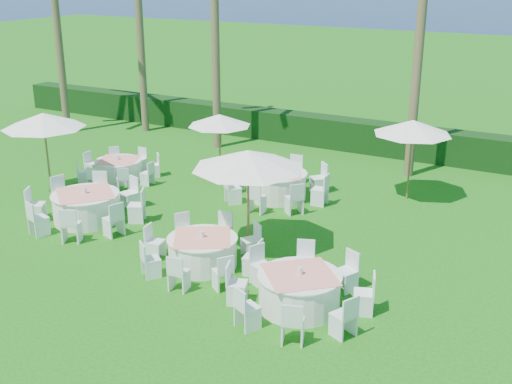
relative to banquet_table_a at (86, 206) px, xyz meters
The scene contains 14 objects.
ground 4.08m from the banquet_table_a, 16.55° to the right, with size 120.00×120.00×0.00m, color #1A590F.
hedge 11.52m from the banquet_table_a, 70.27° to the left, with size 34.00×1.00×1.20m, color black.
banquet_table_a is the anchor object (origin of this frame).
banquet_table_b 4.63m from the banquet_table_a, 10.43° to the right, with size 3.05×3.05×0.92m.
banquet_table_c 7.66m from the banquet_table_a, 11.63° to the right, with size 3.13×3.13×0.96m.
banquet_table_d 3.77m from the banquet_table_a, 116.08° to the left, with size 2.80×2.80×0.86m.
banquet_table_e 5.90m from the banquet_table_a, 48.25° to the left, with size 3.38×3.38×1.01m.
umbrella_a 3.42m from the banquet_table_a, 156.47° to the left, with size 2.58×2.58×2.70m.
umbrella_b 5.49m from the banquet_table_a, ahead, with size 2.85×2.85×2.70m.
umbrella_c 5.58m from the banquet_table_a, 75.35° to the left, with size 2.15×2.15×2.27m.
umbrella_d 10.05m from the banquet_table_a, 39.62° to the left, with size 2.42×2.42×2.55m.
palm_b 9.75m from the banquet_table_a, 95.93° to the left, with size 4.31×4.33×9.13m.
palm_c 12.40m from the banquet_table_a, 51.24° to the left, with size 4.41×4.04×10.91m.
palm_f 11.67m from the banquet_table_a, 137.09° to the left, with size 4.25×4.37×8.23m.
Camera 1 is at (8.70, -11.61, 7.07)m, focal length 45.00 mm.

